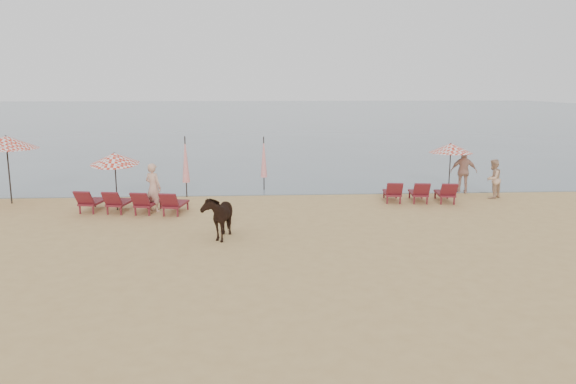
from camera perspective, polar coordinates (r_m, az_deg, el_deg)
The scene contains 13 objects.
ground at distance 14.28m, azimuth 1.28°, elevation -8.13°, with size 120.00×120.00×0.00m, color tan.
sea at distance 93.57m, azimuth -2.94°, elevation 8.00°, with size 160.00×140.00×0.06m, color #51606B.
lounger_cluster_left at distance 21.34m, azimuth -15.57°, elevation -0.97°, with size 4.04×2.32×0.60m.
lounger_cluster_right at distance 23.03m, azimuth 13.19°, elevation -0.02°, with size 2.90×1.93×0.60m.
umbrella_open_left_a at distance 24.53m, azimuth -26.72°, elevation 4.53°, with size 2.38×2.38×2.71m.
umbrella_open_left_b at distance 21.80m, azimuth -17.20°, elevation 3.28°, with size 1.77×1.80×2.26m.
umbrella_open_right at distance 24.93m, azimuth 16.21°, elevation 4.31°, with size 1.81×1.81×2.21m.
umbrella_closed_left at distance 23.74m, azimuth -10.37°, elevation 3.23°, with size 0.31×0.31×2.55m.
umbrella_closed_right at distance 24.92m, azimuth -2.47°, elevation 3.54°, with size 0.29×0.29×2.40m.
cow at distance 17.34m, azimuth -7.09°, elevation -2.39°, with size 0.75×1.65×1.39m, color black.
beachgoer_left at distance 21.29m, azimuth -13.53°, elevation 0.44°, with size 0.66×0.43×1.82m, color tan.
beachgoer_right_a at distance 24.71m, azimuth 20.11°, elevation 1.27°, with size 0.79×0.62×1.62m, color tan.
beachgoer_right_b at distance 25.50m, azimuth 17.42°, elevation 2.01°, with size 1.11×0.46×1.89m, color tan.
Camera 1 is at (-1.17, -13.45, 4.65)m, focal length 35.00 mm.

